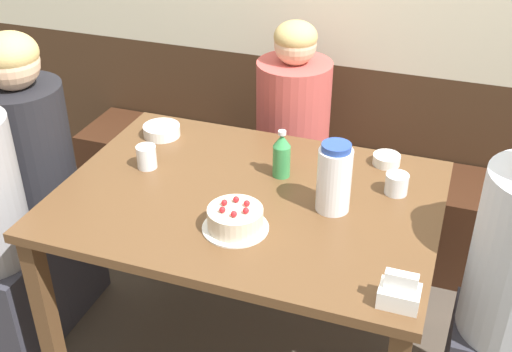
{
  "coord_description": "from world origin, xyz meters",
  "views": [
    {
      "loc": [
        0.64,
        -1.73,
        1.94
      ],
      "look_at": [
        0.01,
        0.05,
        0.79
      ],
      "focal_mm": 45.0,
      "sensor_mm": 36.0,
      "label": 1
    }
  ],
  "objects_px": {
    "birthday_cake": "(235,219)",
    "glass_tumbler_short": "(147,157)",
    "bench_seat": "(307,198)",
    "person_pale_blue_shirt": "(292,150)",
    "soju_bottle": "(282,155)",
    "glass_water_tall": "(397,184)",
    "bowl_soup_white": "(162,131)",
    "napkin_holder": "(399,293)",
    "bowl_rice_small": "(386,160)",
    "person_teal_shirt": "(37,185)",
    "water_pitcher": "(334,178)"
  },
  "relations": [
    {
      "from": "bench_seat",
      "to": "glass_tumbler_short",
      "type": "distance_m",
      "value": 1.05
    },
    {
      "from": "birthday_cake",
      "to": "bowl_rice_small",
      "type": "relative_size",
      "value": 2.1
    },
    {
      "from": "bowl_rice_small",
      "to": "person_teal_shirt",
      "type": "height_order",
      "value": "person_teal_shirt"
    },
    {
      "from": "bowl_rice_small",
      "to": "person_pale_blue_shirt",
      "type": "bearing_deg",
      "value": 142.53
    },
    {
      "from": "soju_bottle",
      "to": "bowl_soup_white",
      "type": "height_order",
      "value": "soju_bottle"
    },
    {
      "from": "bowl_soup_white",
      "to": "soju_bottle",
      "type": "bearing_deg",
      "value": -13.85
    },
    {
      "from": "bowl_rice_small",
      "to": "napkin_holder",
      "type": "bearing_deg",
      "value": -77.93
    },
    {
      "from": "glass_water_tall",
      "to": "person_teal_shirt",
      "type": "distance_m",
      "value": 1.4
    },
    {
      "from": "birthday_cake",
      "to": "person_teal_shirt",
      "type": "distance_m",
      "value": 0.98
    },
    {
      "from": "napkin_holder",
      "to": "person_teal_shirt",
      "type": "height_order",
      "value": "person_teal_shirt"
    },
    {
      "from": "bench_seat",
      "to": "bowl_soup_white",
      "type": "xyz_separation_m",
      "value": [
        -0.48,
        -0.53,
        0.55
      ]
    },
    {
      "from": "bench_seat",
      "to": "napkin_holder",
      "type": "bearing_deg",
      "value": -64.66
    },
    {
      "from": "napkin_holder",
      "to": "bowl_soup_white",
      "type": "bearing_deg",
      "value": 147.36
    },
    {
      "from": "soju_bottle",
      "to": "napkin_holder",
      "type": "xyz_separation_m",
      "value": [
        0.5,
        -0.54,
        -0.05
      ]
    },
    {
      "from": "napkin_holder",
      "to": "bowl_rice_small",
      "type": "xyz_separation_m",
      "value": [
        -0.16,
        0.74,
        -0.02
      ]
    },
    {
      "from": "bench_seat",
      "to": "glass_tumbler_short",
      "type": "bearing_deg",
      "value": -118.06
    },
    {
      "from": "soju_bottle",
      "to": "glass_water_tall",
      "type": "distance_m",
      "value": 0.41
    },
    {
      "from": "soju_bottle",
      "to": "bowl_soup_white",
      "type": "xyz_separation_m",
      "value": [
        -0.54,
        0.13,
        -0.06
      ]
    },
    {
      "from": "bench_seat",
      "to": "napkin_holder",
      "type": "distance_m",
      "value": 1.44
    },
    {
      "from": "birthday_cake",
      "to": "soju_bottle",
      "type": "relative_size",
      "value": 1.19
    },
    {
      "from": "water_pitcher",
      "to": "bowl_rice_small",
      "type": "relative_size",
      "value": 2.38
    },
    {
      "from": "birthday_cake",
      "to": "glass_water_tall",
      "type": "relative_size",
      "value": 2.68
    },
    {
      "from": "glass_water_tall",
      "to": "bowl_soup_white",
      "type": "bearing_deg",
      "value": 173.19
    },
    {
      "from": "bowl_rice_small",
      "to": "person_pale_blue_shirt",
      "type": "height_order",
      "value": "person_pale_blue_shirt"
    },
    {
      "from": "birthday_cake",
      "to": "soju_bottle",
      "type": "bearing_deg",
      "value": 83.97
    },
    {
      "from": "bowl_rice_small",
      "to": "water_pitcher",
      "type": "bearing_deg",
      "value": -108.64
    },
    {
      "from": "bowl_soup_white",
      "to": "person_pale_blue_shirt",
      "type": "relative_size",
      "value": 0.13
    },
    {
      "from": "glass_tumbler_short",
      "to": "bowl_soup_white",
      "type": "bearing_deg",
      "value": 104.46
    },
    {
      "from": "bench_seat",
      "to": "water_pitcher",
      "type": "bearing_deg",
      "value": -70.27
    },
    {
      "from": "bench_seat",
      "to": "person_pale_blue_shirt",
      "type": "xyz_separation_m",
      "value": [
        -0.06,
        -0.1,
        0.31
      ]
    },
    {
      "from": "soju_bottle",
      "to": "napkin_holder",
      "type": "bearing_deg",
      "value": -46.9
    },
    {
      "from": "birthday_cake",
      "to": "glass_water_tall",
      "type": "distance_m",
      "value": 0.58
    },
    {
      "from": "bowl_soup_white",
      "to": "glass_tumbler_short",
      "type": "height_order",
      "value": "glass_tumbler_short"
    },
    {
      "from": "bench_seat",
      "to": "glass_water_tall",
      "type": "relative_size",
      "value": 29.57
    },
    {
      "from": "glass_water_tall",
      "to": "water_pitcher",
      "type": "bearing_deg",
      "value": -137.76
    },
    {
      "from": "napkin_holder",
      "to": "bowl_rice_small",
      "type": "relative_size",
      "value": 1.08
    },
    {
      "from": "napkin_holder",
      "to": "glass_water_tall",
      "type": "xyz_separation_m",
      "value": [
        -0.09,
        0.56,
        -0.0
      ]
    },
    {
      "from": "birthday_cake",
      "to": "glass_tumbler_short",
      "type": "distance_m",
      "value": 0.51
    },
    {
      "from": "bench_seat",
      "to": "glass_water_tall",
      "type": "distance_m",
      "value": 0.98
    },
    {
      "from": "person_pale_blue_shirt",
      "to": "glass_tumbler_short",
      "type": "bearing_deg",
      "value": -28.05
    },
    {
      "from": "birthday_cake",
      "to": "bowl_soup_white",
      "type": "relative_size",
      "value": 1.45
    },
    {
      "from": "napkin_holder",
      "to": "glass_tumbler_short",
      "type": "distance_m",
      "value": 1.07
    },
    {
      "from": "water_pitcher",
      "to": "person_pale_blue_shirt",
      "type": "distance_m",
      "value": 0.86
    },
    {
      "from": "bench_seat",
      "to": "napkin_holder",
      "type": "xyz_separation_m",
      "value": [
        0.57,
        -1.2,
        0.56
      ]
    },
    {
      "from": "soju_bottle",
      "to": "napkin_holder",
      "type": "height_order",
      "value": "soju_bottle"
    },
    {
      "from": "glass_tumbler_short",
      "to": "napkin_holder",
      "type": "bearing_deg",
      "value": -23.49
    },
    {
      "from": "napkin_holder",
      "to": "bowl_soup_white",
      "type": "relative_size",
      "value": 0.75
    },
    {
      "from": "bench_seat",
      "to": "birthday_cake",
      "type": "distance_m",
      "value": 1.17
    },
    {
      "from": "soju_bottle",
      "to": "glass_tumbler_short",
      "type": "relative_size",
      "value": 2.1
    },
    {
      "from": "bowl_soup_white",
      "to": "person_pale_blue_shirt",
      "type": "xyz_separation_m",
      "value": [
        0.42,
        0.43,
        -0.23
      ]
    }
  ]
}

